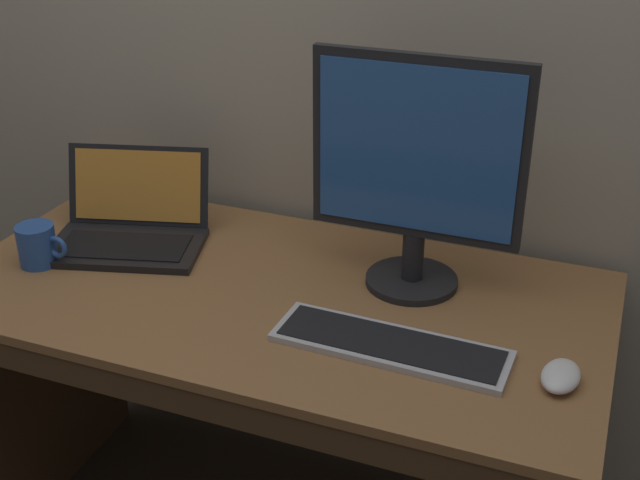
# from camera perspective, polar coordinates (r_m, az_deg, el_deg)

# --- Properties ---
(desk) EXTENTS (1.41, 0.71, 0.77)m
(desk) POSITION_cam_1_polar(r_m,az_deg,el_deg) (1.92, -3.15, -10.01)
(desk) COLOR olive
(desk) RESTS_ON ground
(laptop_black) EXTENTS (0.41, 0.35, 0.20)m
(laptop_black) POSITION_cam_1_polar(r_m,az_deg,el_deg) (2.02, -12.93, 0.71)
(laptop_black) COLOR black
(laptop_black) RESTS_ON desk
(external_monitor) EXTENTS (0.44, 0.20, 0.51)m
(external_monitor) POSITION_cam_1_polar(r_m,az_deg,el_deg) (1.70, 6.62, 4.62)
(external_monitor) COLOR black
(external_monitor) RESTS_ON desk
(wired_keyboard) EXTENTS (0.46, 0.15, 0.02)m
(wired_keyboard) POSITION_cam_1_polar(r_m,az_deg,el_deg) (1.60, 4.83, -7.19)
(wired_keyboard) COLOR #BCBCC1
(wired_keyboard) RESTS_ON desk
(computer_mouse) EXTENTS (0.08, 0.11, 0.03)m
(computer_mouse) POSITION_cam_1_polar(r_m,az_deg,el_deg) (1.56, 16.14, -8.93)
(computer_mouse) COLOR white
(computer_mouse) RESTS_ON desk
(coffee_mug) EXTENTS (0.12, 0.09, 0.09)m
(coffee_mug) POSITION_cam_1_polar(r_m,az_deg,el_deg) (1.98, -18.74, -0.33)
(coffee_mug) COLOR #28519E
(coffee_mug) RESTS_ON desk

